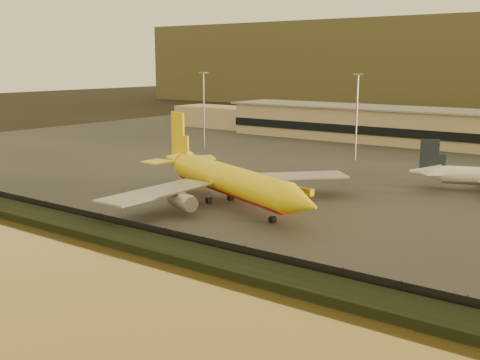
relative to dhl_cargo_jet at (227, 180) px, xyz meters
name	(u,v)px	position (x,y,z in m)	size (l,w,h in m)	color
ground	(208,224)	(5.72, -13.04, -5.38)	(900.00, 900.00, 0.00)	black
embankment	(140,242)	(5.72, -30.04, -4.68)	(320.00, 7.00, 1.40)	black
tarmac	(407,158)	(5.72, 81.96, -5.28)	(320.00, 220.00, 0.20)	#2D2D2D
perimeter_fence	(157,233)	(5.72, -26.04, -4.08)	(300.00, 0.05, 2.20)	black
terminal_building	(401,126)	(-8.80, 112.51, 0.86)	(202.00, 25.00, 12.60)	tan
apron_light_masts	(436,114)	(20.72, 61.96, 10.32)	(152.20, 12.20, 25.40)	slate
dhl_cargo_jet	(227,180)	(0.00, 0.00, 0.00)	(55.87, 52.87, 17.36)	yellow
gse_vehicle_yellow	(305,192)	(8.15, 17.38, -4.37)	(3.60, 1.62, 1.62)	yellow
gse_vehicle_white	(249,182)	(-7.24, 17.51, -4.15)	(4.59, 2.06, 2.06)	white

